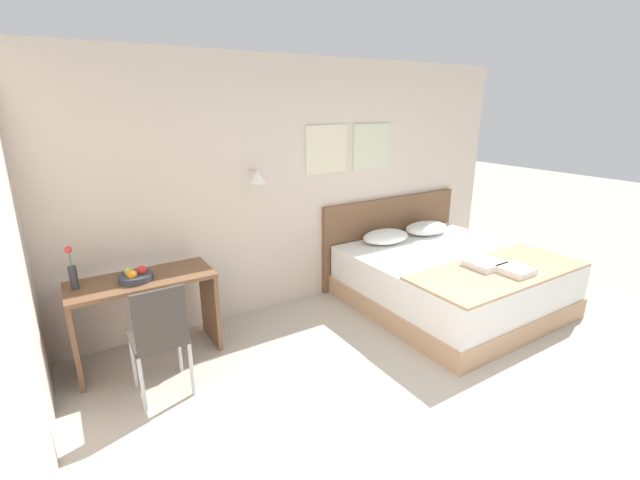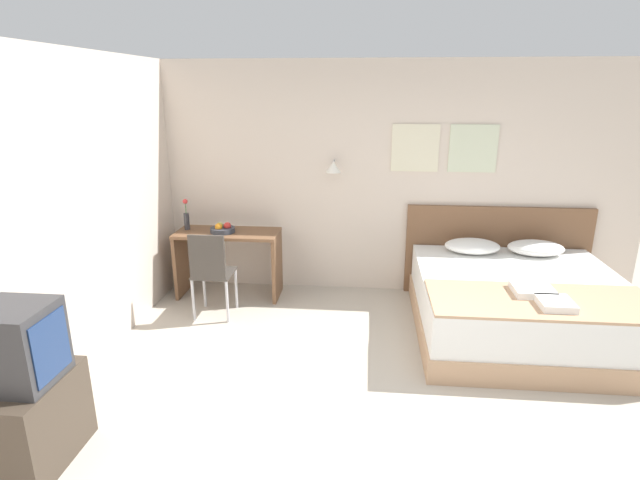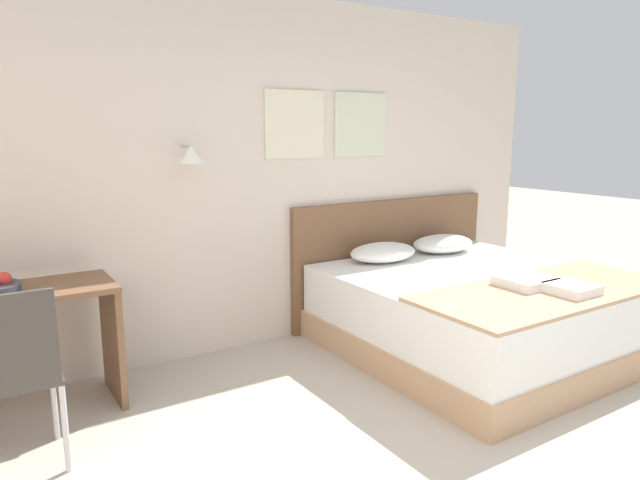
{
  "view_description": "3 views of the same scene",
  "coord_description": "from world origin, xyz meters",
  "views": [
    {
      "loc": [
        -2.25,
        -1.36,
        2.19
      ],
      "look_at": [
        -0.37,
        1.62,
        1.05
      ],
      "focal_mm": 24.0,
      "sensor_mm": 36.0,
      "label": 1
    },
    {
      "loc": [
        -0.17,
        -3.05,
        2.34
      ],
      "look_at": [
        -0.59,
        1.29,
        1.01
      ],
      "focal_mm": 28.0,
      "sensor_mm": 36.0,
      "label": 2
    },
    {
      "loc": [
        -1.9,
        -1.26,
        1.66
      ],
      "look_at": [
        -0.07,
        1.6,
        1.0
      ],
      "focal_mm": 32.0,
      "sensor_mm": 36.0,
      "label": 3
    }
  ],
  "objects": [
    {
      "name": "desk_chair",
      "position": [
        -1.75,
        1.65,
        0.55
      ],
      "size": [
        0.4,
        0.4,
        0.94
      ],
      "color": "#3D3833",
      "rests_on": "ground_plane"
    },
    {
      "name": "fruit_bowl",
      "position": [
        -1.79,
        2.25,
        0.81
      ],
      "size": [
        0.28,
        0.28,
        0.12
      ],
      "color": "#333842",
      "rests_on": "desk"
    },
    {
      "name": "bed",
      "position": [
        1.34,
        1.58,
        0.29
      ],
      "size": [
        1.96,
        1.98,
        0.6
      ],
      "color": "tan",
      "rests_on": "ground_plane"
    },
    {
      "name": "folded_towel_near_foot",
      "position": [
        1.3,
        1.15,
        0.65
      ],
      "size": [
        0.34,
        0.32,
        0.06
      ],
      "color": "white",
      "rests_on": "throw_blanket"
    },
    {
      "name": "folded_towel_mid_bed",
      "position": [
        1.39,
        0.87,
        0.65
      ],
      "size": [
        0.27,
        0.29,
        0.06
      ],
      "color": "white",
      "rests_on": "throw_blanket"
    },
    {
      "name": "headboard",
      "position": [
        1.34,
        2.61,
        0.53
      ],
      "size": [
        2.08,
        0.06,
        1.06
      ],
      "color": "brown",
      "rests_on": "ground_plane"
    },
    {
      "name": "desk",
      "position": [
        -1.74,
        2.28,
        0.53
      ],
      "size": [
        1.17,
        0.51,
        0.77
      ],
      "color": "brown",
      "rests_on": "ground_plane"
    },
    {
      "name": "ground_plane",
      "position": [
        0.0,
        0.0,
        0.0
      ],
      "size": [
        24.0,
        24.0,
        0.0
      ],
      "primitive_type": "plane",
      "color": "#B2A899"
    },
    {
      "name": "pillow_right",
      "position": [
        1.68,
        2.32,
        0.67
      ],
      "size": [
        0.6,
        0.41,
        0.15
      ],
      "color": "white",
      "rests_on": "bed"
    },
    {
      "name": "wall_back",
      "position": [
        0.01,
        2.66,
        1.33
      ],
      "size": [
        5.82,
        0.31,
        2.65
      ],
      "color": "beige",
      "rests_on": "ground_plane"
    },
    {
      "name": "throw_blanket",
      "position": [
        1.34,
        1.01,
        0.61
      ],
      "size": [
        1.9,
        0.79,
        0.02
      ],
      "color": "tan",
      "rests_on": "bed"
    },
    {
      "name": "pillow_left",
      "position": [
        1.0,
        2.32,
        0.67
      ],
      "size": [
        0.6,
        0.41,
        0.15
      ],
      "color": "white",
      "rests_on": "bed"
    },
    {
      "name": "flower_vase",
      "position": [
        -2.23,
        2.33,
        0.92
      ],
      "size": [
        0.06,
        0.06,
        0.36
      ],
      "color": "#333338",
      "rests_on": "desk"
    }
  ]
}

